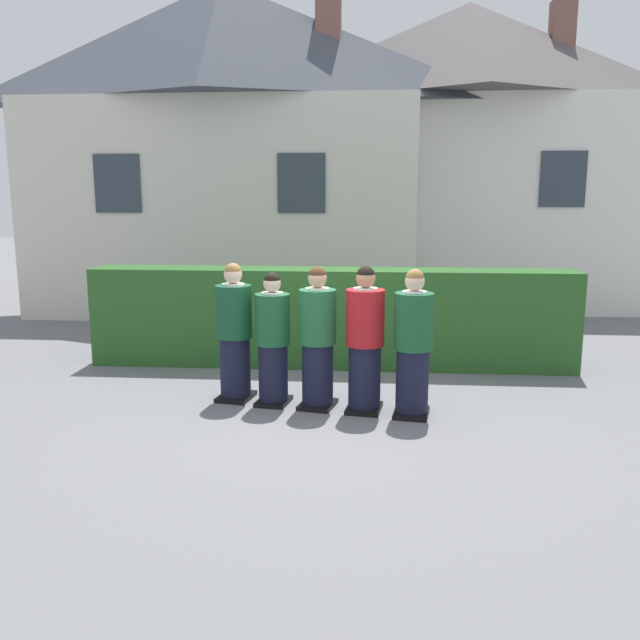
# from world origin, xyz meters

# --- Properties ---
(ground_plane) EXTENTS (60.00, 60.00, 0.00)m
(ground_plane) POSITION_xyz_m (0.00, 0.00, 0.00)
(ground_plane) COLOR slate
(student_front_row_0) EXTENTS (0.46, 0.56, 1.68)m
(student_front_row_0) POSITION_xyz_m (-1.06, 0.23, 0.80)
(student_front_row_0) COLOR black
(student_front_row_0) RESTS_ON ground
(student_front_row_1) EXTENTS (0.43, 0.51, 1.59)m
(student_front_row_1) POSITION_xyz_m (-0.57, 0.08, 0.76)
(student_front_row_1) COLOR black
(student_front_row_1) RESTS_ON ground
(student_front_row_2) EXTENTS (0.48, 0.57, 1.67)m
(student_front_row_2) POSITION_xyz_m (-0.03, 0.00, 0.80)
(student_front_row_2) COLOR black
(student_front_row_2) RESTS_ON ground
(student_in_red_blazer) EXTENTS (0.45, 0.53, 1.70)m
(student_in_red_blazer) POSITION_xyz_m (0.53, -0.09, 0.81)
(student_in_red_blazer) COLOR black
(student_in_red_blazer) RESTS_ON ground
(student_front_row_4) EXTENTS (0.45, 0.53, 1.68)m
(student_front_row_4) POSITION_xyz_m (1.07, -0.22, 0.80)
(student_front_row_4) COLOR black
(student_front_row_4) RESTS_ON ground
(hedge) EXTENTS (7.00, 0.70, 1.43)m
(hedge) POSITION_xyz_m (0.00, 1.98, 0.71)
(hedge) COLOR #285623
(hedge) RESTS_ON ground
(school_building_main) EXTENTS (8.34, 3.22, 6.70)m
(school_building_main) POSITION_xyz_m (-2.52, 6.56, 3.45)
(school_building_main) COLOR beige
(school_building_main) RESTS_ON ground
(school_building_annex) EXTENTS (7.84, 4.72, 6.71)m
(school_building_annex) POSITION_xyz_m (2.69, 8.55, 3.45)
(school_building_annex) COLOR silver
(school_building_annex) RESTS_ON ground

